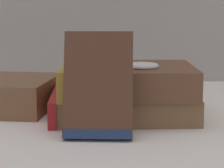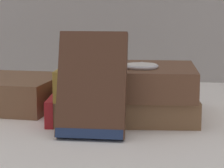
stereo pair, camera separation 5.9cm
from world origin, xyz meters
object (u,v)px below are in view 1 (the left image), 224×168
Objects in this scene: book_flat_top at (124,80)px; book_flat_bottom at (119,103)px; book_leaning_front at (98,89)px; pocket_watch at (141,66)px; reading_glasses at (73,95)px.

book_flat_bottom is at bearing 120.62° from book_flat_top.
book_leaning_front reaches higher than pocket_watch.
book_flat_top reaches higher than book_flat_bottom.
book_leaning_front is 1.31× the size of reading_glasses.
pocket_watch is at bearing -59.06° from reading_glasses.
reading_glasses is at bearing 118.17° from book_flat_top.
book_leaning_front is 0.11m from pocket_watch.
book_leaning_front is at bearing -105.30° from book_flat_bottom.
book_flat_top is 1.49× the size of book_leaning_front.
book_flat_top is 3.73× the size of pocket_watch.
book_flat_top is at bearing 73.90° from book_leaning_front.
reading_glasses is at bearing 122.77° from pocket_watch.
reading_glasses is (-0.12, 0.19, -0.08)m from pocket_watch.
pocket_watch is (0.06, 0.09, 0.02)m from book_leaning_front.
book_flat_top is (0.01, -0.01, 0.04)m from book_flat_bottom.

